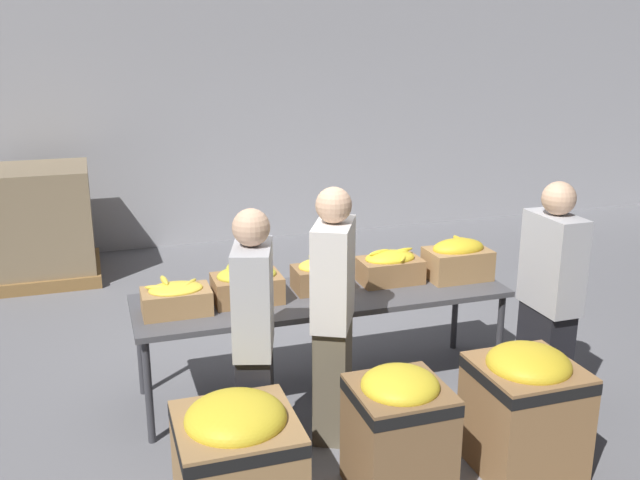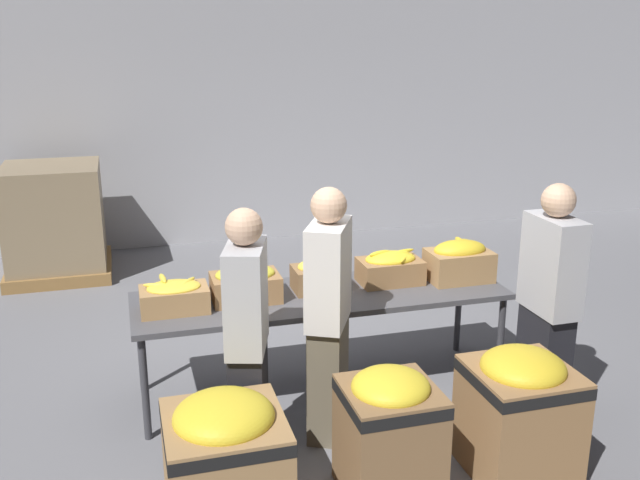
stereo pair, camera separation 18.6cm
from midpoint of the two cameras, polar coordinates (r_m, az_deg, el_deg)
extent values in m
plane|color=slate|center=(5.43, -0.83, -11.80)|extent=(30.00, 30.00, 0.00)
cube|color=#A8A8AD|center=(8.81, -8.98, 12.53)|extent=(16.00, 0.08, 4.00)
cube|color=#4C4C51|center=(5.12, -0.87, -4.49)|extent=(2.67, 0.80, 0.04)
cylinder|color=#38383D|center=(4.78, -14.66, -11.69)|extent=(0.05, 0.05, 0.72)
cylinder|color=#38383D|center=(5.48, 13.21, -7.83)|extent=(0.05, 0.05, 0.72)
cylinder|color=#38383D|center=(5.39, -15.15, -8.37)|extent=(0.05, 0.05, 0.72)
cylinder|color=#38383D|center=(6.02, 9.89, -5.36)|extent=(0.05, 0.05, 0.72)
cube|color=#A37A4C|center=(4.86, -12.49, -4.82)|extent=(0.45, 0.28, 0.16)
ellipsoid|color=yellow|center=(4.83, -12.56, -3.85)|extent=(0.36, 0.25, 0.07)
ellipsoid|color=yellow|center=(4.88, -13.42, -3.17)|extent=(0.07, 0.18, 0.05)
ellipsoid|color=yellow|center=(4.84, -11.52, -3.48)|extent=(0.15, 0.20, 0.04)
ellipsoid|color=yellow|center=(4.82, -13.85, -3.73)|extent=(0.19, 0.10, 0.04)
cube|color=olive|center=(4.98, -6.92, -3.87)|extent=(0.47, 0.31, 0.18)
ellipsoid|color=gold|center=(4.95, -6.96, -2.78)|extent=(0.42, 0.29, 0.11)
ellipsoid|color=gold|center=(4.87, -8.05, -2.51)|extent=(0.06, 0.16, 0.06)
ellipsoid|color=gold|center=(4.99, -8.36, -2.19)|extent=(0.10, 0.19, 0.04)
ellipsoid|color=gold|center=(4.91, -6.25, -2.34)|extent=(0.19, 0.11, 0.04)
cube|color=olive|center=(5.15, -1.00, -3.09)|extent=(0.39, 0.27, 0.18)
ellipsoid|color=yellow|center=(5.12, -1.01, -2.09)|extent=(0.32, 0.24, 0.10)
ellipsoid|color=yellow|center=(5.13, -1.62, -1.58)|extent=(0.06, 0.21, 0.04)
ellipsoid|color=yellow|center=(5.05, -0.52, -2.04)|extent=(0.14, 0.17, 0.06)
cube|color=olive|center=(5.34, 4.60, -2.44)|extent=(0.46, 0.30, 0.18)
ellipsoid|color=yellow|center=(5.31, 4.62, -1.44)|extent=(0.38, 0.25, 0.10)
ellipsoid|color=yellow|center=(5.38, 5.61, -0.85)|extent=(0.21, 0.09, 0.04)
ellipsoid|color=yellow|center=(5.31, 5.35, -1.08)|extent=(0.18, 0.09, 0.06)
ellipsoid|color=yellow|center=(5.28, 3.79, -1.02)|extent=(0.20, 0.10, 0.05)
ellipsoid|color=yellow|center=(5.26, 5.76, -1.42)|extent=(0.14, 0.16, 0.04)
cube|color=#A37A4C|center=(5.47, 9.98, -1.89)|extent=(0.47, 0.31, 0.23)
ellipsoid|color=gold|center=(5.43, 10.05, -0.64)|extent=(0.41, 0.25, 0.14)
ellipsoid|color=gold|center=(5.48, 10.03, 0.04)|extent=(0.08, 0.18, 0.06)
ellipsoid|color=gold|center=(5.48, 10.69, -0.06)|extent=(0.10, 0.17, 0.05)
cube|color=black|center=(5.17, 16.43, -9.23)|extent=(0.21, 0.37, 0.78)
cube|color=#B2B2B7|center=(4.91, 17.10, -1.71)|extent=(0.22, 0.44, 0.64)
sphere|color=#DBAD89|center=(4.80, 17.53, 3.19)|extent=(0.22, 0.22, 0.22)
cube|color=#6B604C|center=(4.71, -0.13, -11.04)|extent=(0.36, 0.43, 0.79)
cube|color=silver|center=(4.43, -0.13, -2.72)|extent=(0.40, 0.50, 0.65)
sphere|color=#DBAD89|center=(4.30, -0.14, 2.80)|extent=(0.22, 0.22, 0.22)
cube|color=black|center=(4.45, -6.35, -13.09)|extent=(0.30, 0.41, 0.77)
cube|color=#B2B2B7|center=(4.15, -6.66, -4.66)|extent=(0.33, 0.48, 0.63)
sphere|color=#DBAD89|center=(4.02, -6.86, 1.00)|extent=(0.22, 0.22, 0.22)
cube|color=#A37A4C|center=(4.00, -7.99, -18.01)|extent=(0.63, 0.63, 0.63)
cube|color=black|center=(3.86, -8.15, -14.79)|extent=(0.63, 0.63, 0.07)
ellipsoid|color=yellow|center=(3.83, -8.19, -13.95)|extent=(0.53, 0.53, 0.22)
cube|color=olive|center=(4.21, 4.98, -15.69)|extent=(0.52, 0.52, 0.67)
cube|color=black|center=(4.07, 5.07, -12.34)|extent=(0.52, 0.52, 0.07)
ellipsoid|color=yellow|center=(4.04, 5.10, -11.54)|extent=(0.44, 0.44, 0.18)
cube|color=olive|center=(4.55, 14.84, -13.52)|extent=(0.58, 0.58, 0.68)
cube|color=black|center=(4.42, 15.11, -10.33)|extent=(0.59, 0.59, 0.07)
ellipsoid|color=gold|center=(4.39, 15.18, -9.57)|extent=(0.50, 0.50, 0.20)
cube|color=olive|center=(8.27, -21.47, -2.37)|extent=(1.07, 1.07, 0.13)
cube|color=#897556|center=(8.11, -21.92, 1.67)|extent=(0.99, 0.99, 1.08)
camera|label=1|loc=(0.09, -91.02, -0.30)|focal=40.00mm
camera|label=2|loc=(0.09, 88.98, 0.30)|focal=40.00mm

